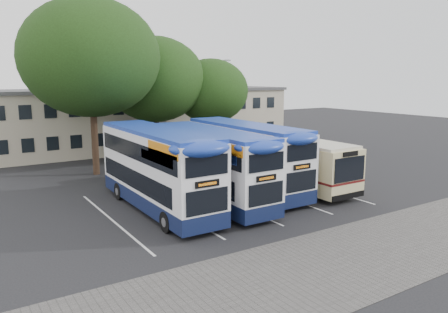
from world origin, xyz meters
TOP-DOWN VIEW (x-y plane):
  - ground at (0.00, 0.00)m, footprint 120.00×120.00m
  - paving_strip at (-2.00, -5.00)m, footprint 40.00×6.00m
  - bay_lines at (-3.75, 5.00)m, footprint 14.12×11.00m
  - depot_building at (0.00, 26.99)m, footprint 32.40×8.40m
  - lamp_post at (6.00, 19.97)m, footprint 0.25×1.05m
  - tree_left at (-8.20, 16.43)m, footprint 10.27×10.27m
  - tree_mid at (-2.01, 18.97)m, footprint 8.67×8.67m
  - tree_right at (3.23, 18.31)m, footprint 6.92×6.92m
  - bus_dd_left at (-7.91, 5.53)m, footprint 2.67×11.00m
  - bus_dd_mid at (-4.65, 5.12)m, footprint 2.55×10.52m
  - bus_dd_right at (-1.44, 6.17)m, footprint 2.59×10.69m
  - bus_single at (1.94, 6.10)m, footprint 2.85×11.19m

SIDE VIEW (x-z plane):
  - ground at x=0.00m, z-range 0.00..0.00m
  - paving_strip at x=-2.00m, z-range 0.00..0.01m
  - bay_lines at x=-3.75m, z-range 0.00..0.01m
  - bus_single at x=1.94m, z-range 0.22..3.56m
  - bus_dd_mid at x=-4.65m, z-range 0.22..4.61m
  - bus_dd_right at x=-1.44m, z-range 0.23..4.68m
  - bus_dd_left at x=-7.91m, z-range 0.23..4.82m
  - depot_building at x=0.00m, z-range 0.05..6.25m
  - lamp_post at x=6.00m, z-range 0.55..9.61m
  - tree_right at x=3.23m, z-range 1.58..10.64m
  - tree_mid at x=-2.01m, z-range 1.74..12.61m
  - tree_left at x=-8.20m, z-range 2.21..15.37m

